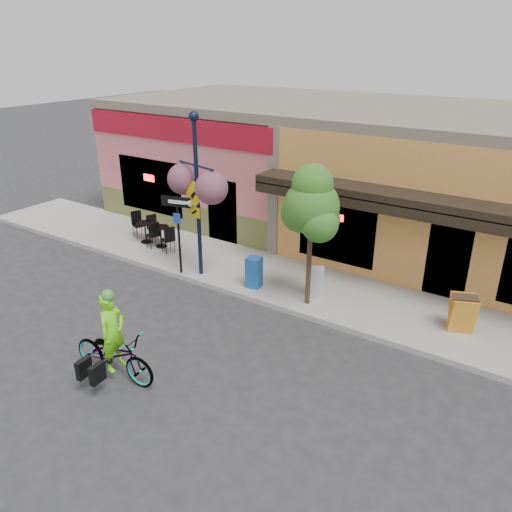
# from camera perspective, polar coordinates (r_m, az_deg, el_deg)

# --- Properties ---
(ground) EXTENTS (90.00, 90.00, 0.00)m
(ground) POSITION_cam_1_polar(r_m,az_deg,el_deg) (13.27, -2.18, -6.02)
(ground) COLOR #2D2D30
(ground) RESTS_ON ground
(sidewalk) EXTENTS (24.00, 3.00, 0.15)m
(sidewalk) POSITION_cam_1_polar(r_m,az_deg,el_deg) (14.72, 2.33, -2.55)
(sidewalk) COLOR #9E9B93
(sidewalk) RESTS_ON ground
(curb) EXTENTS (24.00, 0.12, 0.15)m
(curb) POSITION_cam_1_polar(r_m,az_deg,el_deg) (13.63, -0.84, -4.79)
(curb) COLOR #A8A59E
(curb) RESTS_ON ground
(building) EXTENTS (18.20, 8.20, 4.50)m
(building) POSITION_cam_1_polar(r_m,az_deg,el_deg) (18.67, 11.35, 9.78)
(building) COLOR #CA646A
(building) RESTS_ON ground
(bicycle) EXTENTS (2.11, 0.88, 1.08)m
(bicycle) POSITION_cam_1_polar(r_m,az_deg,el_deg) (10.94, -15.91, -10.75)
(bicycle) COLOR maroon
(bicycle) RESTS_ON ground
(cyclist_rider) EXTENTS (0.45, 0.65, 1.70)m
(cyclist_rider) POSITION_cam_1_polar(r_m,az_deg,el_deg) (10.74, -15.92, -9.47)
(cyclist_rider) COLOR #7EFF1A
(cyclist_rider) RESTS_ON ground
(lamp_post) EXTENTS (1.60, 0.93, 4.69)m
(lamp_post) POSITION_cam_1_polar(r_m,az_deg,el_deg) (14.08, -6.69, 6.68)
(lamp_post) COLOR #101932
(lamp_post) RESTS_ON sidewalk
(one_way_sign) EXTENTS (0.93, 0.43, 2.36)m
(one_way_sign) POSITION_cam_1_polar(r_m,az_deg,el_deg) (14.60, -8.80, 2.33)
(one_way_sign) COLOR black
(one_way_sign) RESTS_ON sidewalk
(cafe_set_left) EXTENTS (1.72, 1.32, 0.92)m
(cafe_set_left) POSITION_cam_1_polar(r_m,az_deg,el_deg) (16.89, -10.83, 2.53)
(cafe_set_left) COLOR black
(cafe_set_left) RESTS_ON sidewalk
(cafe_set_right) EXTENTS (1.73, 1.30, 0.93)m
(cafe_set_right) POSITION_cam_1_polar(r_m,az_deg,el_deg) (17.37, -12.53, 2.99)
(cafe_set_right) COLOR black
(cafe_set_right) RESTS_ON sidewalk
(newspaper_box_blue) EXTENTS (0.45, 0.41, 0.89)m
(newspaper_box_blue) POSITION_cam_1_polar(r_m,az_deg,el_deg) (13.87, -0.23, -1.87)
(newspaper_box_blue) COLOR #1A559C
(newspaper_box_blue) RESTS_ON sidewalk
(newspaper_box_grey) EXTENTS (0.50, 0.49, 0.84)m
(newspaper_box_grey) POSITION_cam_1_polar(r_m,az_deg,el_deg) (13.45, 6.89, -3.00)
(newspaper_box_grey) COLOR #BCBCBC
(newspaper_box_grey) RESTS_ON sidewalk
(street_tree) EXTENTS (1.70, 1.70, 3.76)m
(street_tree) POSITION_cam_1_polar(r_m,az_deg,el_deg) (12.51, 6.21, 2.23)
(street_tree) COLOR #3D7A26
(street_tree) RESTS_ON sidewalk
(sandwich_board) EXTENTS (0.68, 0.60, 0.94)m
(sandwich_board) POSITION_cam_1_polar(r_m,az_deg,el_deg) (12.59, 22.64, -6.53)
(sandwich_board) COLOR orange
(sandwich_board) RESTS_ON sidewalk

